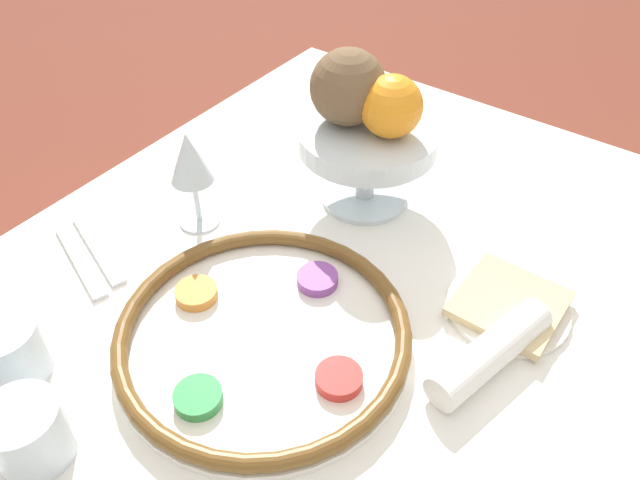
{
  "coord_description": "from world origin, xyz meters",
  "views": [
    {
      "loc": [
        -0.43,
        -0.24,
        1.31
      ],
      "look_at": [
        0.06,
        0.12,
        0.76
      ],
      "focal_mm": 35.0,
      "sensor_mm": 36.0,
      "label": 1
    }
  ],
  "objects_px": {
    "seder_plate": "(263,334)",
    "orange_fruit": "(391,106)",
    "cup_near": "(28,433)",
    "cup_mid": "(9,351)",
    "bread_plate": "(508,306)",
    "fruit_stand": "(367,144)",
    "wine_glass": "(190,161)",
    "coconut": "(348,87)",
    "napkin_roll": "(490,352)"
  },
  "relations": [
    {
      "from": "seder_plate",
      "to": "orange_fruit",
      "type": "xyz_separation_m",
      "value": [
        0.3,
        0.02,
        0.15
      ]
    },
    {
      "from": "cup_near",
      "to": "cup_mid",
      "type": "bearing_deg",
      "value": 65.01
    },
    {
      "from": "orange_fruit",
      "to": "cup_mid",
      "type": "distance_m",
      "value": 0.55
    },
    {
      "from": "bread_plate",
      "to": "fruit_stand",
      "type": "bearing_deg",
      "value": 72.66
    },
    {
      "from": "seder_plate",
      "to": "wine_glass",
      "type": "xyz_separation_m",
      "value": [
        0.12,
        0.22,
        0.09
      ]
    },
    {
      "from": "coconut",
      "to": "bread_plate",
      "type": "xyz_separation_m",
      "value": [
        -0.08,
        -0.3,
        -0.17
      ]
    },
    {
      "from": "orange_fruit",
      "to": "napkin_roll",
      "type": "relative_size",
      "value": 0.46
    },
    {
      "from": "fruit_stand",
      "to": "napkin_roll",
      "type": "bearing_deg",
      "value": -121.61
    },
    {
      "from": "coconut",
      "to": "bread_plate",
      "type": "bearing_deg",
      "value": -104.91
    },
    {
      "from": "seder_plate",
      "to": "wine_glass",
      "type": "bearing_deg",
      "value": 61.88
    },
    {
      "from": "fruit_stand",
      "to": "cup_mid",
      "type": "distance_m",
      "value": 0.52
    },
    {
      "from": "wine_glass",
      "to": "napkin_roll",
      "type": "distance_m",
      "value": 0.46
    },
    {
      "from": "orange_fruit",
      "to": "napkin_roll",
      "type": "height_order",
      "value": "orange_fruit"
    },
    {
      "from": "fruit_stand",
      "to": "bread_plate",
      "type": "bearing_deg",
      "value": -107.34
    },
    {
      "from": "wine_glass",
      "to": "cup_mid",
      "type": "height_order",
      "value": "wine_glass"
    },
    {
      "from": "wine_glass",
      "to": "cup_near",
      "type": "bearing_deg",
      "value": -161.47
    },
    {
      "from": "fruit_stand",
      "to": "bread_plate",
      "type": "relative_size",
      "value": 1.32
    },
    {
      "from": "fruit_stand",
      "to": "bread_plate",
      "type": "height_order",
      "value": "fruit_stand"
    },
    {
      "from": "cup_mid",
      "to": "napkin_roll",
      "type": "bearing_deg",
      "value": -53.16
    },
    {
      "from": "bread_plate",
      "to": "cup_near",
      "type": "height_order",
      "value": "cup_near"
    },
    {
      "from": "orange_fruit",
      "to": "bread_plate",
      "type": "height_order",
      "value": "orange_fruit"
    },
    {
      "from": "coconut",
      "to": "cup_mid",
      "type": "distance_m",
      "value": 0.53
    },
    {
      "from": "napkin_roll",
      "to": "cup_near",
      "type": "xyz_separation_m",
      "value": [
        -0.37,
        0.33,
        0.01
      ]
    },
    {
      "from": "cup_near",
      "to": "wine_glass",
      "type": "bearing_deg",
      "value": 18.53
    },
    {
      "from": "cup_mid",
      "to": "fruit_stand",
      "type": "bearing_deg",
      "value": -16.73
    },
    {
      "from": "napkin_roll",
      "to": "cup_near",
      "type": "relative_size",
      "value": 2.33
    },
    {
      "from": "wine_glass",
      "to": "bread_plate",
      "type": "xyz_separation_m",
      "value": [
        0.1,
        -0.43,
        -0.1
      ]
    },
    {
      "from": "cup_near",
      "to": "seder_plate",
      "type": "bearing_deg",
      "value": -21.54
    },
    {
      "from": "orange_fruit",
      "to": "bread_plate",
      "type": "relative_size",
      "value": 0.56
    },
    {
      "from": "seder_plate",
      "to": "bread_plate",
      "type": "distance_m",
      "value": 0.31
    },
    {
      "from": "fruit_stand",
      "to": "coconut",
      "type": "bearing_deg",
      "value": 95.72
    },
    {
      "from": "coconut",
      "to": "cup_near",
      "type": "relative_size",
      "value": 1.33
    },
    {
      "from": "napkin_roll",
      "to": "cup_mid",
      "type": "height_order",
      "value": "cup_mid"
    },
    {
      "from": "seder_plate",
      "to": "wine_glass",
      "type": "height_order",
      "value": "wine_glass"
    },
    {
      "from": "wine_glass",
      "to": "coconut",
      "type": "relative_size",
      "value": 1.43
    },
    {
      "from": "fruit_stand",
      "to": "cup_near",
      "type": "bearing_deg",
      "value": 175.38
    },
    {
      "from": "seder_plate",
      "to": "napkin_roll",
      "type": "bearing_deg",
      "value": -60.97
    },
    {
      "from": "wine_glass",
      "to": "fruit_stand",
      "type": "distance_m",
      "value": 0.25
    },
    {
      "from": "seder_plate",
      "to": "orange_fruit",
      "type": "distance_m",
      "value": 0.34
    },
    {
      "from": "seder_plate",
      "to": "bread_plate",
      "type": "height_order",
      "value": "seder_plate"
    },
    {
      "from": "orange_fruit",
      "to": "coconut",
      "type": "distance_m",
      "value": 0.07
    },
    {
      "from": "wine_glass",
      "to": "bread_plate",
      "type": "bearing_deg",
      "value": -76.87
    },
    {
      "from": "coconut",
      "to": "cup_mid",
      "type": "height_order",
      "value": "coconut"
    },
    {
      "from": "seder_plate",
      "to": "cup_near",
      "type": "height_order",
      "value": "cup_near"
    },
    {
      "from": "bread_plate",
      "to": "cup_mid",
      "type": "height_order",
      "value": "cup_mid"
    },
    {
      "from": "cup_near",
      "to": "orange_fruit",
      "type": "bearing_deg",
      "value": -7.82
    },
    {
      "from": "bread_plate",
      "to": "cup_mid",
      "type": "distance_m",
      "value": 0.59
    },
    {
      "from": "wine_glass",
      "to": "coconut",
      "type": "distance_m",
      "value": 0.24
    },
    {
      "from": "seder_plate",
      "to": "cup_mid",
      "type": "relative_size",
      "value": 4.45
    },
    {
      "from": "bread_plate",
      "to": "cup_mid",
      "type": "bearing_deg",
      "value": 134.72
    }
  ]
}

